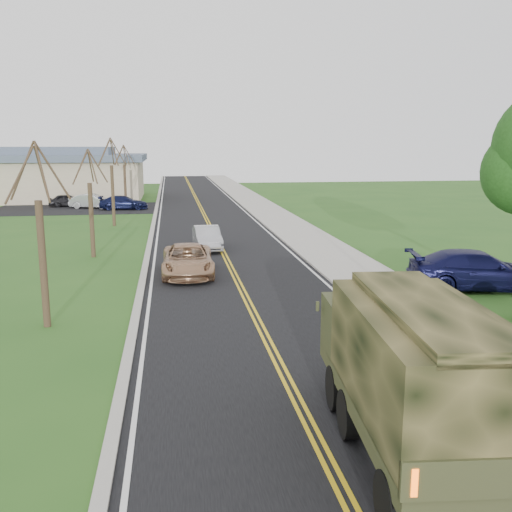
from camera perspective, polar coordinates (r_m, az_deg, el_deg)
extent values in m
plane|color=#28531B|center=(11.15, 8.08, -21.33)|extent=(160.00, 160.00, 0.00)
cube|color=black|center=(49.43, -5.22, 4.17)|extent=(8.00, 120.00, 0.01)
cube|color=#9E998E|center=(49.83, -0.44, 4.34)|extent=(0.30, 120.00, 0.12)
cube|color=#9E998E|center=(50.11, 1.55, 4.36)|extent=(3.20, 120.00, 0.10)
cube|color=#9E998E|center=(49.36, -10.05, 4.09)|extent=(0.30, 120.00, 0.10)
cylinder|color=#38281C|center=(19.82, -20.53, -0.82)|extent=(0.24, 0.24, 4.20)
cylinder|color=#38281C|center=(19.49, -19.68, 8.03)|extent=(1.01, 0.33, 1.90)
cylinder|color=#38281C|center=(20.06, -20.65, 7.82)|extent=(0.13, 1.29, 1.74)
cylinder|color=#38281C|center=(19.73, -22.34, 7.88)|extent=(0.98, 0.43, 1.90)
cylinder|color=#38281C|center=(19.08, -22.57, 7.55)|extent=(0.79, 1.05, 1.77)
cylinder|color=#38281C|center=(19.00, -20.61, 7.91)|extent=(0.58, 0.90, 1.90)
cylinder|color=#38281C|center=(31.52, -16.12, 3.44)|extent=(0.24, 0.24, 3.96)
cylinder|color=#38281C|center=(31.35, -15.55, 8.67)|extent=(0.96, 0.32, 1.79)
cylinder|color=#38281C|center=(31.86, -16.20, 8.54)|extent=(0.12, 1.22, 1.65)
cylinder|color=#38281C|center=(31.51, -17.15, 8.60)|extent=(0.93, 0.41, 1.79)
cylinder|color=#38281C|center=(30.89, -17.18, 8.42)|extent=(0.75, 0.99, 1.67)
cylinder|color=#38281C|center=(30.87, -16.02, 8.62)|extent=(0.55, 0.85, 1.80)
cylinder|color=#38281C|center=(43.35, -14.12, 5.86)|extent=(0.24, 0.24, 4.44)
cylinder|color=#38281C|center=(43.28, -13.63, 10.12)|extent=(1.07, 0.35, 2.00)
cylinder|color=#38281C|center=(43.84, -14.19, 9.99)|extent=(0.13, 1.36, 1.84)
cylinder|color=#38281C|center=(43.43, -14.94, 10.06)|extent=(1.03, 0.46, 2.00)
cylinder|color=#38281C|center=(42.73, -14.94, 9.94)|extent=(0.83, 1.10, 1.87)
cylinder|color=#38281C|center=(42.73, -13.99, 10.09)|extent=(0.61, 0.95, 2.01)
cylinder|color=#38281C|center=(55.28, -12.95, 6.79)|extent=(0.24, 0.24, 4.08)
cylinder|color=#38281C|center=(55.24, -12.59, 9.86)|extent=(0.99, 0.33, 1.84)
cylinder|color=#38281C|center=(55.75, -13.00, 9.78)|extent=(0.13, 1.25, 1.69)
cylinder|color=#38281C|center=(55.36, -13.54, 9.82)|extent=(0.95, 0.42, 1.85)
cylinder|color=#38281C|center=(54.72, -13.52, 9.73)|extent=(0.77, 1.02, 1.72)
cylinder|color=#38281C|center=(54.73, -12.84, 9.84)|extent=(0.57, 0.88, 1.85)
cube|color=tan|center=(66.42, -20.14, 7.14)|extent=(20.00, 12.00, 4.20)
cube|color=#475466|center=(66.32, -20.28, 9.20)|extent=(21.00, 13.00, 0.70)
cube|color=#475466|center=(66.31, -20.32, 9.81)|extent=(14.00, 8.00, 0.90)
cube|color=black|center=(55.77, -15.94, 4.59)|extent=(18.00, 10.00, 0.02)
cylinder|color=black|center=(9.83, 13.44, -22.93)|extent=(0.41, 1.04, 1.02)
cylinder|color=black|center=(12.30, 9.29, -15.36)|extent=(0.41, 1.04, 1.02)
cylinder|color=black|center=(12.85, 18.04, -14.58)|extent=(0.41, 1.04, 1.02)
cylinder|color=black|center=(13.44, 8.04, -12.94)|extent=(0.41, 1.04, 1.02)
cylinder|color=black|center=(13.95, 16.06, -12.36)|extent=(0.41, 1.04, 1.02)
cube|color=#393D21|center=(11.87, 14.69, -14.14)|extent=(2.76, 6.64, 0.32)
cube|color=#393D21|center=(13.68, 11.77, -7.03)|extent=(2.36, 1.94, 1.29)
cube|color=black|center=(14.39, 10.92, -5.31)|extent=(2.03, 0.25, 0.65)
cube|color=#393D21|center=(11.10, 16.05, -14.74)|extent=(2.72, 5.08, 0.14)
cube|color=black|center=(10.72, 16.34, -10.06)|extent=(2.72, 5.08, 1.85)
cube|color=black|center=(10.42, 16.63, -5.07)|extent=(1.89, 5.01, 0.23)
cube|color=#393D21|center=(9.01, 21.65, -19.93)|extent=(2.31, 0.31, 0.60)
cube|color=#FF590C|center=(8.63, 15.56, -21.01)|extent=(0.10, 0.04, 0.42)
imported|color=tan|center=(26.50, -6.84, -0.41)|extent=(2.40, 5.05, 1.39)
imported|color=#ACACB1|center=(32.92, -4.91, 1.83)|extent=(1.58, 4.07, 1.32)
imported|color=#0F1039|center=(25.41, 21.20, -1.32)|extent=(5.93, 3.20, 1.63)
imported|color=black|center=(58.20, -18.30, 5.31)|extent=(3.76, 1.97, 1.22)
imported|color=silver|center=(55.91, -16.05, 5.29)|extent=(4.39, 2.50, 1.37)
imported|color=#0E1334|center=(54.20, -13.10, 5.22)|extent=(4.47, 1.92, 1.28)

